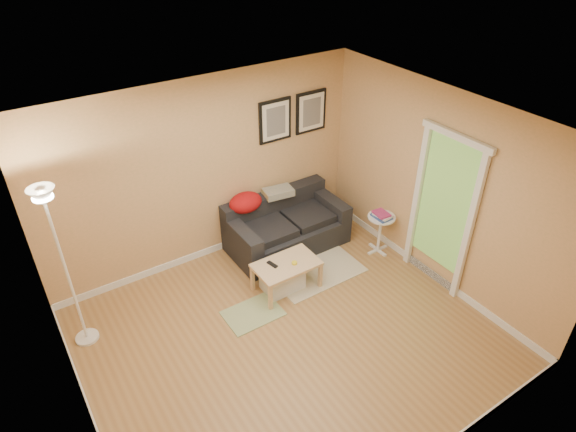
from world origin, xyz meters
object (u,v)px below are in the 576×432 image
object	(u,v)px
coffee_table	(286,276)
storage_bin	(282,278)
side_table	(380,234)
book_stack	(382,215)
sofa	(287,224)
floor_lamp	(67,275)

from	to	relation	value
coffee_table	storage_bin	size ratio (longest dim) A/B	1.58
side_table	book_stack	distance (m)	0.34
sofa	floor_lamp	xyz separation A→B (m)	(-2.98, -0.24, 0.60)
side_table	book_stack	xyz separation A→B (m)	(-0.02, -0.02, 0.34)
storage_bin	sofa	bearing A→B (deg)	52.89
storage_bin	side_table	distance (m)	1.62
storage_bin	book_stack	size ratio (longest dim) A/B	2.01
book_stack	storage_bin	bearing A→B (deg)	167.44
sofa	book_stack	world-z (taller)	sofa
sofa	floor_lamp	bearing A→B (deg)	-175.37
sofa	book_stack	size ratio (longest dim) A/B	6.49
coffee_table	book_stack	distance (m)	1.61
sofa	coffee_table	world-z (taller)	sofa
coffee_table	side_table	xyz separation A→B (m)	(1.57, -0.05, 0.09)
sofa	side_table	size ratio (longest dim) A/B	2.83
side_table	floor_lamp	distance (m)	4.12
sofa	coffee_table	xyz separation A→B (m)	(-0.53, -0.79, -0.17)
coffee_table	floor_lamp	world-z (taller)	floor_lamp
book_stack	floor_lamp	xyz separation A→B (m)	(-4.00, 0.62, 0.33)
storage_bin	floor_lamp	xyz separation A→B (m)	(-2.41, 0.51, 0.81)
sofa	book_stack	bearing A→B (deg)	-40.10
coffee_table	side_table	distance (m)	1.57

